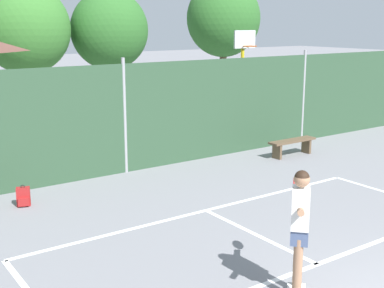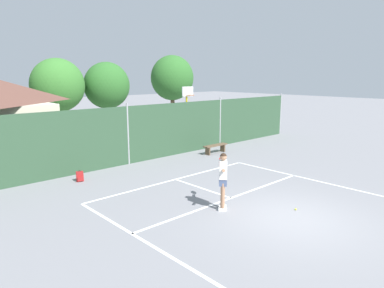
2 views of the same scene
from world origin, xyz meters
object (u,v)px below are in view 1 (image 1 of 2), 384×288
basketball_hoop (244,67)px  backpack_red (23,197)px  courtside_bench (292,144)px  tennis_player (300,222)px

basketball_hoop → backpack_red: basketball_hoop is taller
backpack_red → courtside_bench: courtside_bench is taller
basketball_hoop → tennis_player: 11.35m
basketball_hoop → backpack_red: size_ratio=7.67×
backpack_red → courtside_bench: bearing=-1.6°
courtside_bench → tennis_player: bearing=-135.1°
basketball_hoop → tennis_player: (-6.70, -9.09, -1.20)m
tennis_player → basketball_hoop: bearing=53.6°
backpack_red → basketball_hoop: bearing=19.7°
basketball_hoop → backpack_red: 9.51m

